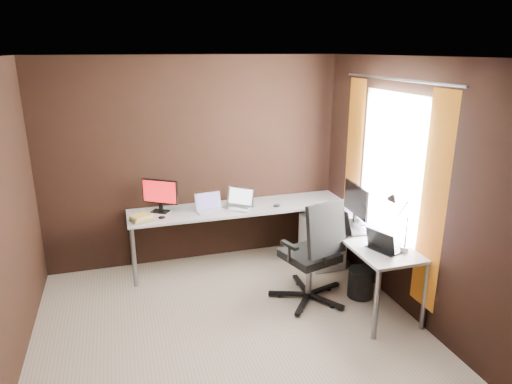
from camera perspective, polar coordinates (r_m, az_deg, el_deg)
room at (r=4.03m, az=1.28°, el=-1.14°), size 3.60×3.60×2.50m
desk at (r=5.25m, az=3.12°, el=-3.58°), size 2.65×2.25×0.73m
drawer_pedestal at (r=5.70m, az=8.25°, el=-6.09°), size 0.42×0.50×0.60m
monitor_left at (r=5.42m, az=-11.92°, el=-0.22°), size 0.38×0.27×0.39m
monitor_right at (r=5.05m, az=12.40°, el=-1.17°), size 0.14×0.54×0.44m
laptop_white at (r=5.40m, az=-5.83°, el=-1.92°), size 0.33×0.26×0.21m
laptop_silver at (r=5.51m, az=-2.17°, el=-1.41°), size 0.42×0.41×0.23m
laptop_black_big at (r=4.91m, az=11.11°, el=-4.05°), size 0.32×0.43×0.28m
laptop_black_small at (r=4.52m, az=15.60°, el=-6.46°), size 0.32×0.37×0.21m
book_stack at (r=5.22m, az=-14.11°, el=-3.21°), size 0.27×0.25×0.07m
mouse_left at (r=5.25m, az=-11.68°, el=-3.13°), size 0.09×0.06×0.03m
mouse_corner at (r=5.52m, az=2.61°, el=-1.71°), size 0.10×0.07×0.04m
desk_lamp at (r=4.44m, az=17.29°, el=-2.93°), size 0.18×0.21×0.55m
office_chair at (r=4.88m, az=6.97°, el=-9.81°), size 0.64×0.67×1.14m
wastebasket at (r=5.12m, az=12.95°, el=-10.99°), size 0.31×0.31×0.32m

